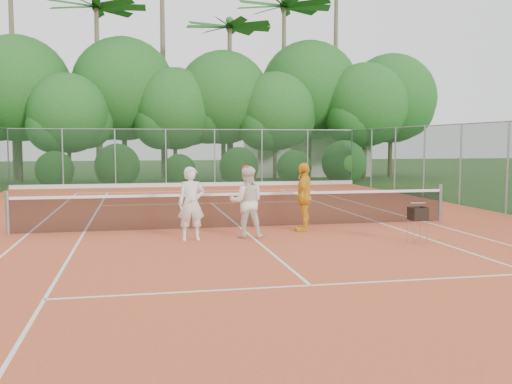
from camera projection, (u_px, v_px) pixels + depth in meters
ground at (241, 229)px, 15.51m from camera, size 120.00×120.00×0.00m
clay_court at (241, 228)px, 15.51m from camera, size 18.00×36.00×0.02m
club_building at (305, 154)px, 40.61m from camera, size 8.00×5.00×3.00m
tennis_net at (241, 209)px, 15.46m from camera, size 11.97×0.10×1.10m
player_white at (191, 204)px, 13.52m from camera, size 0.64×0.42×1.75m
player_center_grp at (247, 202)px, 13.90m from camera, size 0.93×0.78×1.77m
player_yellow at (304, 197)px, 14.94m from camera, size 0.83×1.14×1.79m
ball_hopper at (418, 215)px, 13.20m from camera, size 0.36×0.36×0.82m
stray_ball_a at (184, 196)px, 24.22m from camera, size 0.07×0.07×0.07m
stray_ball_b at (175, 195)px, 24.89m from camera, size 0.07×0.07×0.07m
stray_ball_c at (314, 194)px, 25.31m from camera, size 0.07×0.07×0.07m
court_markings at (241, 228)px, 15.51m from camera, size 11.03×23.83×0.01m
fence_back at (190, 158)px, 30.01m from camera, size 18.07×0.07×3.00m
tropical_treeline at (205, 97)px, 35.08m from camera, size 32.10×8.49×15.03m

